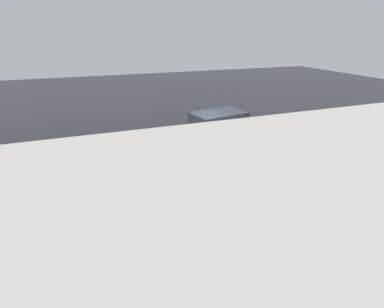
{
  "coord_description": "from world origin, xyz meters",
  "views": [
    {
      "loc": [
        4.63,
        11.08,
        5.45
      ],
      "look_at": [
        0.73,
        0.83,
        0.9
      ],
      "focal_mm": 28.0,
      "sensor_mm": 36.0,
      "label": 1
    }
  ],
  "objects": [
    {
      "name": "ground_plane",
      "position": [
        0.0,
        0.0,
        0.0
      ],
      "size": [
        60.0,
        60.0,
        0.0
      ],
      "primitive_type": "plane",
      "color": "black"
    },
    {
      "name": "parked_sedan",
      "position": [
        -7.47,
        1.79,
        1.0
      ],
      "size": [
        4.39,
        1.99,
        1.98
      ],
      "color": "#513319",
      "rests_on": "ground"
    },
    {
      "name": "moving_hatchback",
      "position": [
        -0.9,
        -0.66,
        1.03
      ],
      "size": [
        4.12,
        2.28,
        2.06
      ],
      "color": "yellow",
      "rests_on": "ground"
    },
    {
      "name": "puddle_patch",
      "position": [
        -0.11,
        -0.93,
        0.0
      ],
      "size": [
        2.69,
        2.69,
        0.01
      ],
      "primitive_type": "cylinder",
      "color": "black",
      "rests_on": "ground"
    },
    {
      "name": "metal_railing",
      "position": [
        -0.04,
        5.53,
        0.74
      ],
      "size": [
        8.54,
        0.04,
        1.05
      ],
      "color": "#B7BABF",
      "rests_on": "ground"
    },
    {
      "name": "sign_post",
      "position": [
        4.37,
        4.41,
        1.58
      ],
      "size": [
        0.07,
        0.44,
        2.4
      ],
      "color": "#4C4C51",
      "rests_on": "ground"
    },
    {
      "name": "pedestrian",
      "position": [
        4.21,
        2.53,
        0.68
      ],
      "size": [
        0.27,
        0.57,
        1.22
      ],
      "color": "#B2262D",
      "rests_on": "ground"
    },
    {
      "name": "kerb_strip",
      "position": [
        0.0,
        4.2,
        0.02
      ],
      "size": [
        24.0,
        3.2,
        0.04
      ],
      "primitive_type": "cube",
      "color": "gray",
      "rests_on": "ground"
    },
    {
      "name": "fire_hydrant",
      "position": [
        3.24,
        2.6,
        0.4
      ],
      "size": [
        0.42,
        0.31,
        0.8
      ],
      "color": "gold",
      "rests_on": "ground"
    }
  ]
}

